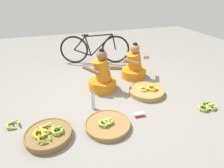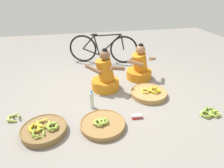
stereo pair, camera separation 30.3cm
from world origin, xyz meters
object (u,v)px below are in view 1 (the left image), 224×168
loose_bananas_back_right (13,125)px  banana_basket_mid_left (48,135)px  banana_basket_near_vendor (108,125)px  bicycle_leaning (95,49)px  loose_bananas_near_bicycle (207,107)px  vendor_woman_front (102,77)px  packet_carton_stack (140,115)px  water_bottle (93,101)px  banana_basket_back_left (147,91)px  vendor_woman_behind (134,67)px

loose_bananas_back_right → banana_basket_mid_left: bearing=-39.8°
banana_basket_mid_left → banana_basket_near_vendor: 0.79m
bicycle_leaning → loose_bananas_near_bicycle: size_ratio=4.77×
banana_basket_mid_left → loose_bananas_back_right: (-0.48, 0.40, -0.03)m
vendor_woman_front → banana_basket_near_vendor: (-0.23, -1.08, -0.21)m
packet_carton_stack → loose_bananas_back_right: bearing=169.0°
bicycle_leaning → banana_basket_mid_left: size_ratio=2.69×
water_bottle → banana_basket_mid_left: bearing=-146.9°
banana_basket_back_left → banana_basket_mid_left: size_ratio=1.05×
banana_basket_back_left → loose_bananas_back_right: (-2.22, -0.23, -0.02)m
water_bottle → packet_carton_stack: (0.62, -0.41, -0.11)m
banana_basket_back_left → loose_bananas_near_bicycle: 1.03m
banana_basket_mid_left → loose_bananas_back_right: 0.62m
vendor_woman_front → loose_bananas_near_bicycle: 1.85m
water_bottle → loose_bananas_back_right: bearing=-177.1°
vendor_woman_behind → banana_basket_mid_left: 2.26m
banana_basket_back_left → banana_basket_near_vendor: bearing=-145.1°
banana_basket_mid_left → water_bottle: 0.84m
loose_bananas_near_bicycle → banana_basket_mid_left: bearing=177.5°
banana_basket_mid_left → banana_basket_near_vendor: banana_basket_mid_left is taller
banana_basket_mid_left → water_bottle: size_ratio=2.00×
vendor_woman_behind → loose_bananas_near_bicycle: vendor_woman_behind is taller
banana_basket_mid_left → bicycle_leaning: bearing=63.3°
loose_bananas_back_right → packet_carton_stack: (1.80, -0.35, -0.00)m
vendor_woman_front → vendor_woman_behind: size_ratio=1.06×
vendor_woman_front → loose_bananas_back_right: bearing=-156.7°
banana_basket_near_vendor → water_bottle: water_bottle is taller
banana_basket_mid_left → loose_bananas_back_right: size_ratio=3.06×
vendor_woman_front → loose_bananas_back_right: vendor_woman_front is taller
packet_carton_stack → water_bottle: bearing=146.5°
loose_bananas_back_right → packet_carton_stack: loose_bananas_back_right is taller
vendor_woman_front → banana_basket_near_vendor: bearing=-102.2°
banana_basket_mid_left → vendor_woman_behind: bearing=36.8°
banana_basket_back_left → loose_bananas_near_bicycle: banana_basket_back_left is taller
banana_basket_back_left → packet_carton_stack: (-0.42, -0.58, -0.02)m
banana_basket_back_left → packet_carton_stack: banana_basket_back_left is taller
banana_basket_mid_left → packet_carton_stack: (1.33, 0.05, -0.03)m
loose_bananas_back_right → packet_carton_stack: bearing=-11.0°
banana_basket_back_left → banana_basket_near_vendor: size_ratio=1.01×
vendor_woman_behind → loose_bananas_near_bicycle: size_ratio=2.19×
banana_basket_near_vendor → loose_bananas_near_bicycle: banana_basket_near_vendor is taller
bicycle_leaning → vendor_woman_front: bearing=-98.0°
vendor_woman_behind → banana_basket_near_vendor: vendor_woman_behind is taller
bicycle_leaning → banana_basket_near_vendor: bearing=-99.9°
banana_basket_back_left → loose_bananas_back_right: bearing=-174.1°
bicycle_leaning → loose_bananas_near_bicycle: bicycle_leaning is taller
vendor_woman_front → banana_basket_mid_left: size_ratio=1.31×
banana_basket_back_left → water_bottle: water_bottle is taller
bicycle_leaning → water_bottle: bicycle_leaning is taller
loose_bananas_back_right → loose_bananas_near_bicycle: 2.98m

